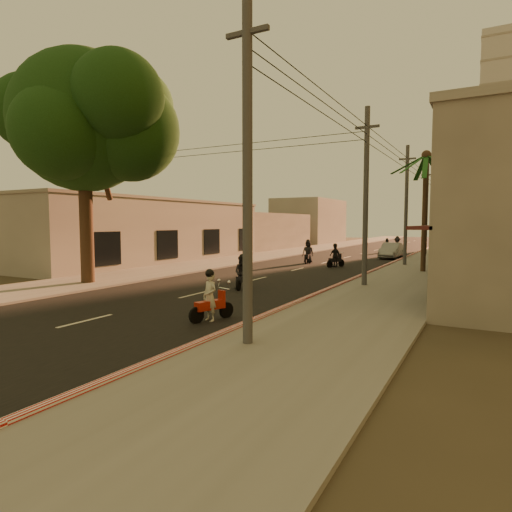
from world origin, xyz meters
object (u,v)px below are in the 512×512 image
(scooter_far_b, at_px, (397,247))
(scooter_mid_a, at_px, (242,273))
(scooter_mid_b, at_px, (335,256))
(scooter_far_c, at_px, (387,246))
(parked_car, at_px, (391,251))
(palm_tree, at_px, (426,162))
(broadleaf_tree, at_px, (91,122))
(scooter_far_a, at_px, (308,253))
(scooter_red, at_px, (210,298))

(scooter_far_b, bearing_deg, scooter_mid_a, -69.43)
(scooter_mid_b, height_order, scooter_far_c, scooter_mid_b)
(scooter_mid_b, distance_m, scooter_far_c, 17.70)
(scooter_mid_b, height_order, parked_car, scooter_mid_b)
(scooter_far_b, height_order, parked_car, scooter_far_b)
(palm_tree, xyz_separation_m, scooter_far_c, (-6.05, 18.41, -6.43))
(broadleaf_tree, relative_size, scooter_far_a, 6.12)
(scooter_far_b, xyz_separation_m, scooter_far_c, (-1.80, 3.91, -0.18))
(palm_tree, xyz_separation_m, scooter_mid_a, (-6.90, -11.56, -6.35))
(palm_tree, xyz_separation_m, scooter_red, (-4.37, -17.98, -6.37))
(broadleaf_tree, xyz_separation_m, scooter_red, (10.24, -4.13, -7.69))
(broadleaf_tree, relative_size, scooter_far_b, 6.20)
(scooter_red, relative_size, scooter_far_c, 1.09)
(broadleaf_tree, distance_m, scooter_mid_b, 18.50)
(parked_car, xyz_separation_m, scooter_far_c, (-1.97, 7.70, 0.00))
(scooter_far_b, xyz_separation_m, parked_car, (0.17, -3.80, -0.18))
(scooter_mid_b, relative_size, parked_car, 0.40)
(scooter_red, relative_size, parked_car, 0.40)
(palm_tree, relative_size, scooter_far_b, 4.20)
(scooter_far_a, xyz_separation_m, scooter_far_b, (4.71, 12.10, 0.02))
(broadleaf_tree, relative_size, scooter_mid_a, 6.85)
(scooter_mid_a, distance_m, scooter_far_c, 29.98)
(scooter_red, relative_size, scooter_far_b, 0.90)
(scooter_mid_b, bearing_deg, scooter_red, -59.84)
(scooter_far_a, height_order, scooter_far_b, same)
(scooter_far_b, relative_size, parked_car, 0.44)
(scooter_mid_a, height_order, scooter_far_b, scooter_far_b)
(scooter_red, bearing_deg, scooter_mid_a, 130.49)
(scooter_far_b, bearing_deg, scooter_far_c, 141.06)
(scooter_mid_a, relative_size, scooter_far_b, 0.91)
(scooter_mid_a, xyz_separation_m, parked_car, (2.82, 22.27, -0.08))
(palm_tree, distance_m, scooter_red, 19.57)
(palm_tree, relative_size, scooter_mid_a, 4.64)
(scooter_mid_b, distance_m, parked_car, 10.21)
(scooter_far_b, bearing_deg, palm_tree, -47.27)
(scooter_far_a, bearing_deg, scooter_mid_a, -89.76)
(scooter_mid_b, xyz_separation_m, scooter_far_b, (1.92, 13.79, 0.09))
(broadleaf_tree, xyz_separation_m, scooter_far_c, (8.56, 32.26, -7.75))
(scooter_mid_a, distance_m, scooter_far_a, 14.11)
(scooter_mid_b, height_order, scooter_far_b, scooter_far_b)
(scooter_far_b, distance_m, scooter_far_c, 4.30)
(palm_tree, distance_m, scooter_far_c, 20.42)
(palm_tree, distance_m, scooter_mid_b, 8.88)
(broadleaf_tree, bearing_deg, scooter_mid_b, 59.92)
(palm_tree, relative_size, scooter_far_c, 5.11)
(scooter_far_a, bearing_deg, scooter_mid_b, -39.36)
(palm_tree, xyz_separation_m, scooter_far_a, (-8.97, 2.40, -6.27))
(palm_tree, relative_size, scooter_mid_b, 4.63)
(scooter_far_c, bearing_deg, scooter_mid_b, -102.86)
(broadleaf_tree, distance_m, scooter_far_b, 31.13)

